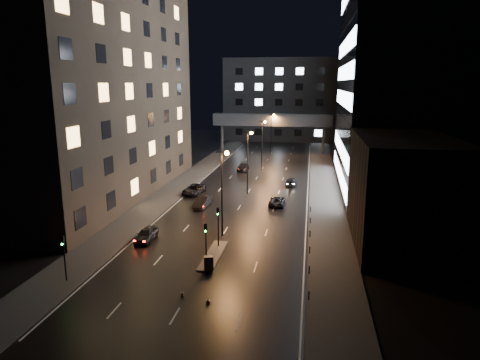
{
  "coord_description": "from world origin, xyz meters",
  "views": [
    {
      "loc": [
        9.9,
        -38.67,
        17.6
      ],
      "look_at": [
        0.05,
        20.39,
        4.0
      ],
      "focal_mm": 32.0,
      "sensor_mm": 36.0,
      "label": 1
    }
  ],
  "objects_px": {
    "car_away_d": "(243,167)",
    "utility_cabinet": "(209,263)",
    "car_toward_b": "(291,182)",
    "car_away_b": "(203,202)",
    "car_toward_a": "(277,201)",
    "car_away_c": "(194,189)",
    "car_away_a": "(146,234)"
  },
  "relations": [
    {
      "from": "car_away_d",
      "to": "utility_cabinet",
      "type": "bearing_deg",
      "value": -86.0
    },
    {
      "from": "car_away_d",
      "to": "car_toward_b",
      "type": "relative_size",
      "value": 1.17
    },
    {
      "from": "car_away_b",
      "to": "car_toward_a",
      "type": "distance_m",
      "value": 10.93
    },
    {
      "from": "car_away_c",
      "to": "car_toward_a",
      "type": "distance_m",
      "value": 14.46
    },
    {
      "from": "car_toward_a",
      "to": "car_away_b",
      "type": "bearing_deg",
      "value": 15.56
    },
    {
      "from": "car_away_c",
      "to": "car_away_d",
      "type": "bearing_deg",
      "value": 82.6
    },
    {
      "from": "car_away_b",
      "to": "car_away_c",
      "type": "distance_m",
      "value": 7.78
    },
    {
      "from": "car_away_a",
      "to": "car_away_c",
      "type": "xyz_separation_m",
      "value": [
        -0.28,
        21.3,
        0.02
      ]
    },
    {
      "from": "car_away_a",
      "to": "car_toward_b",
      "type": "height_order",
      "value": "car_away_a"
    },
    {
      "from": "car_away_c",
      "to": "car_toward_b",
      "type": "relative_size",
      "value": 1.27
    },
    {
      "from": "car_away_d",
      "to": "car_away_a",
      "type": "bearing_deg",
      "value": -97.48
    },
    {
      "from": "car_toward_b",
      "to": "utility_cabinet",
      "type": "relative_size",
      "value": 3.2
    },
    {
      "from": "car_away_c",
      "to": "utility_cabinet",
      "type": "distance_m",
      "value": 29.58
    },
    {
      "from": "car_toward_a",
      "to": "car_toward_b",
      "type": "relative_size",
      "value": 1.07
    },
    {
      "from": "car_away_d",
      "to": "car_toward_b",
      "type": "distance_m",
      "value": 15.4
    },
    {
      "from": "car_away_a",
      "to": "car_toward_a",
      "type": "distance_m",
      "value": 21.76
    },
    {
      "from": "car_toward_a",
      "to": "car_toward_b",
      "type": "height_order",
      "value": "car_toward_a"
    },
    {
      "from": "car_away_a",
      "to": "car_away_d",
      "type": "height_order",
      "value": "car_away_a"
    },
    {
      "from": "utility_cabinet",
      "to": "car_away_d",
      "type": "bearing_deg",
      "value": 76.61
    },
    {
      "from": "car_away_a",
      "to": "car_away_d",
      "type": "bearing_deg",
      "value": 82.4
    },
    {
      "from": "car_away_d",
      "to": "car_toward_a",
      "type": "distance_m",
      "value": 25.92
    },
    {
      "from": "car_away_c",
      "to": "car_away_a",
      "type": "bearing_deg",
      "value": -83.04
    },
    {
      "from": "car_away_d",
      "to": "car_away_c",
      "type": "bearing_deg",
      "value": -104.77
    },
    {
      "from": "utility_cabinet",
      "to": "car_away_c",
      "type": "bearing_deg",
      "value": 89.58
    },
    {
      "from": "utility_cabinet",
      "to": "car_toward_a",
      "type": "bearing_deg",
      "value": 60.51
    },
    {
      "from": "car_away_b",
      "to": "car_toward_a",
      "type": "bearing_deg",
      "value": 20.84
    },
    {
      "from": "car_toward_a",
      "to": "utility_cabinet",
      "type": "bearing_deg",
      "value": 79.78
    },
    {
      "from": "car_toward_b",
      "to": "utility_cabinet",
      "type": "distance_m",
      "value": 37.28
    },
    {
      "from": "car_away_a",
      "to": "car_away_b",
      "type": "height_order",
      "value": "car_away_b"
    },
    {
      "from": "car_away_c",
      "to": "utility_cabinet",
      "type": "height_order",
      "value": "car_away_c"
    },
    {
      "from": "car_away_a",
      "to": "utility_cabinet",
      "type": "height_order",
      "value": "utility_cabinet"
    },
    {
      "from": "car_away_d",
      "to": "car_toward_a",
      "type": "relative_size",
      "value": 1.09
    }
  ]
}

